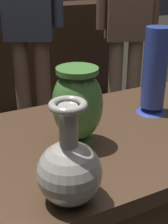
{
  "coord_description": "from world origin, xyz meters",
  "views": [
    {
      "loc": [
        -0.43,
        -0.8,
        1.3
      ],
      "look_at": [
        -0.03,
        -0.01,
        0.9
      ],
      "focal_mm": 51.08,
      "sensor_mm": 36.0,
      "label": 1
    }
  ],
  "objects": [
    {
      "name": "vase_tall_behind",
      "position": [
        -0.18,
        -0.25,
        0.89
      ],
      "size": [
        0.15,
        0.15,
        0.25
      ],
      "color": "gray",
      "rests_on": "display_plinth"
    },
    {
      "name": "vase_centerpiece",
      "position": [
        -0.05,
        -0.02,
        0.93
      ],
      "size": [
        0.15,
        0.15,
        0.25
      ],
      "color": "#477A38",
      "rests_on": "display_plinth"
    },
    {
      "name": "vase_left_accent",
      "position": [
        0.3,
        0.07,
        0.95
      ],
      "size": [
        0.11,
        0.11,
        0.32
      ],
      "color": "#2D429E",
      "rests_on": "display_plinth"
    },
    {
      "name": "visitor_center_back",
      "position": [
        0.23,
        1.32,
        1.03
      ],
      "size": [
        0.43,
        0.3,
        1.73
      ],
      "rotation": [
        0.0,
        0.0,
        2.68
      ],
      "color": "brown",
      "rests_on": "ground_plane"
    },
    {
      "name": "visitor_near_right",
      "position": [
        0.96,
        1.22,
        0.96
      ],
      "size": [
        0.44,
        0.28,
        1.63
      ],
      "rotation": [
        0.0,
        0.0,
        2.78
      ],
      "color": "#846B56",
      "rests_on": "ground_plane"
    }
  ]
}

